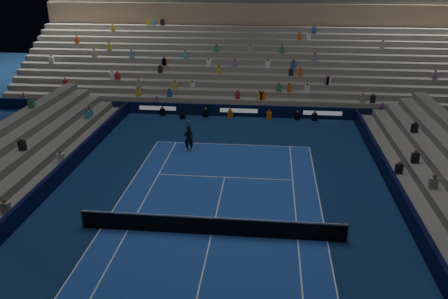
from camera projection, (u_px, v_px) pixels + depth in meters
name	position (u px, v px, depth m)	size (l,w,h in m)	color
ground	(211.00, 235.00, 21.96)	(90.00, 90.00, 0.00)	#0C234B
court_surface	(211.00, 235.00, 21.95)	(10.97, 23.77, 0.01)	#1C429C
sponsor_barrier_far	(239.00, 111.00, 38.81)	(44.00, 0.25, 1.00)	black
sponsor_barrier_east	(422.00, 237.00, 20.86)	(0.25, 37.00, 1.00)	black
sponsor_barrier_west	(18.00, 215.00, 22.68)	(0.25, 37.00, 1.00)	black
grandstand_main	(246.00, 56.00, 46.38)	(44.00, 15.20, 11.20)	slate
tennis_net	(211.00, 226.00, 21.77)	(12.90, 0.10, 1.10)	#B2B2B7
tennis_player	(189.00, 138.00, 31.53)	(0.66, 0.43, 1.80)	black
broadcast_camera	(183.00, 115.00, 38.37)	(0.42, 0.84, 0.52)	black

